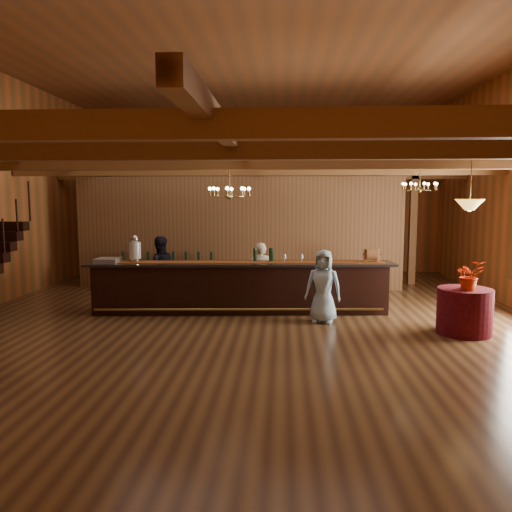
# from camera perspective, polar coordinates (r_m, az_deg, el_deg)

# --- Properties ---
(floor) EXTENTS (14.00, 14.00, 0.00)m
(floor) POSITION_cam_1_polar(r_m,az_deg,el_deg) (10.56, -0.97, -7.17)
(floor) COLOR brown
(floor) RESTS_ON ground
(ceiling) EXTENTS (14.00, 14.00, 0.00)m
(ceiling) POSITION_cam_1_polar(r_m,az_deg,el_deg) (10.67, -1.03, 22.86)
(ceiling) COLOR brown
(ceiling) RESTS_ON wall_back
(wall_back) EXTENTS (12.00, 0.10, 5.50)m
(wall_back) POSITION_cam_1_polar(r_m,az_deg,el_deg) (17.24, 0.69, 7.42)
(wall_back) COLOR #C26532
(wall_back) RESTS_ON floor
(wall_front) EXTENTS (12.00, 0.10, 5.50)m
(wall_front) POSITION_cam_1_polar(r_m,az_deg,el_deg) (3.31, -9.87, 10.46)
(wall_front) COLOR #C26532
(wall_front) RESTS_ON floor
(beam_grid) EXTENTS (11.90, 13.90, 0.39)m
(beam_grid) POSITION_cam_1_polar(r_m,az_deg,el_deg) (10.78, -0.81, 10.48)
(beam_grid) COLOR brown
(beam_grid) RESTS_ON wall_left
(support_posts) EXTENTS (9.20, 10.20, 3.20)m
(support_posts) POSITION_cam_1_polar(r_m,az_deg,el_deg) (9.79, -1.19, 1.25)
(support_posts) COLOR brown
(support_posts) RESTS_ON floor
(partition_wall) EXTENTS (9.00, 0.18, 3.10)m
(partition_wall) POSITION_cam_1_polar(r_m,az_deg,el_deg) (13.81, -2.01, 2.62)
(partition_wall) COLOR brown
(partition_wall) RESTS_ON floor
(backroom_boxes) EXTENTS (4.10, 0.60, 1.10)m
(backroom_boxes) POSITION_cam_1_polar(r_m,az_deg,el_deg) (15.88, -0.61, -0.55)
(backroom_boxes) COLOR black
(backroom_boxes) RESTS_ON floor
(tasting_bar) EXTENTS (6.75, 1.27, 1.13)m
(tasting_bar) POSITION_cam_1_polar(r_m,az_deg,el_deg) (11.02, -1.76, -3.56)
(tasting_bar) COLOR black
(tasting_bar) RESTS_ON floor
(beverage_dispenser) EXTENTS (0.26, 0.26, 0.60)m
(beverage_dispenser) POSITION_cam_1_polar(r_m,az_deg,el_deg) (11.25, -13.68, 0.77)
(beverage_dispenser) COLOR silver
(beverage_dispenser) RESTS_ON tasting_bar
(glass_rack_tray) EXTENTS (0.50, 0.50, 0.10)m
(glass_rack_tray) POSITION_cam_1_polar(r_m,az_deg,el_deg) (11.32, -16.59, -0.49)
(glass_rack_tray) COLOR gray
(glass_rack_tray) RESTS_ON tasting_bar
(raffle_drum) EXTENTS (0.34, 0.24, 0.30)m
(raffle_drum) POSITION_cam_1_polar(r_m,az_deg,el_deg) (11.17, 13.10, 0.17)
(raffle_drum) COLOR brown
(raffle_drum) RESTS_ON tasting_bar
(bar_bottle_0) EXTENTS (0.07, 0.07, 0.30)m
(bar_bottle_0) POSITION_cam_1_polar(r_m,az_deg,el_deg) (11.04, -0.12, 0.14)
(bar_bottle_0) COLOR black
(bar_bottle_0) RESTS_ON tasting_bar
(bar_bottle_1) EXTENTS (0.07, 0.07, 0.30)m
(bar_bottle_1) POSITION_cam_1_polar(r_m,az_deg,el_deg) (11.05, 1.68, 0.14)
(bar_bottle_1) COLOR black
(bar_bottle_1) RESTS_ON tasting_bar
(bar_bottle_2) EXTENTS (0.07, 0.07, 0.30)m
(bar_bottle_2) POSITION_cam_1_polar(r_m,az_deg,el_deg) (11.05, 1.83, 0.14)
(bar_bottle_2) COLOR black
(bar_bottle_2) RESTS_ON tasting_bar
(backbar_shelf) EXTENTS (2.85, 0.90, 0.79)m
(backbar_shelf) POSITION_cam_1_polar(r_m,az_deg,el_deg) (13.83, -10.07, -2.29)
(backbar_shelf) COLOR black
(backbar_shelf) RESTS_ON floor
(round_table) EXTENTS (0.99, 0.99, 0.85)m
(round_table) POSITION_cam_1_polar(r_m,az_deg,el_deg) (10.10, 22.71, -5.84)
(round_table) COLOR #49101E
(round_table) RESTS_ON floor
(chandelier_left) EXTENTS (0.80, 0.80, 0.71)m
(chandelier_left) POSITION_cam_1_polar(r_m,az_deg,el_deg) (9.75, -3.06, 7.38)
(chandelier_left) COLOR #A78E47
(chandelier_left) RESTS_ON beam_grid
(chandelier_right) EXTENTS (0.80, 0.80, 0.57)m
(chandelier_right) POSITION_cam_1_polar(r_m,az_deg,el_deg) (12.29, 18.21, 7.58)
(chandelier_right) COLOR #A78E47
(chandelier_right) RESTS_ON beam_grid
(pendant_lamp) EXTENTS (0.52, 0.52, 0.90)m
(pendant_lamp) POSITION_cam_1_polar(r_m,az_deg,el_deg) (9.88, 23.23, 5.42)
(pendant_lamp) COLOR #A78E47
(pendant_lamp) RESTS_ON beam_grid
(bartender) EXTENTS (0.56, 0.38, 1.49)m
(bartender) POSITION_cam_1_polar(r_m,az_deg,el_deg) (11.70, 0.53, -2.07)
(bartender) COLOR white
(bartender) RESTS_ON floor
(staff_second) EXTENTS (0.94, 0.83, 1.62)m
(staff_second) POSITION_cam_1_polar(r_m,az_deg,el_deg) (12.11, -10.94, -1.59)
(staff_second) COLOR black
(staff_second) RESTS_ON floor
(guest) EXTENTS (0.82, 0.64, 1.49)m
(guest) POSITION_cam_1_polar(r_m,az_deg,el_deg) (10.19, 7.69, -3.45)
(guest) COLOR #9FCCE8
(guest) RESTS_ON floor
(floor_plant) EXTENTS (0.77, 0.69, 1.16)m
(floor_plant) POSITION_cam_1_polar(r_m,az_deg,el_deg) (12.89, 12.65, -2.18)
(floor_plant) COLOR #345628
(floor_plant) RESTS_ON floor
(table_flowers) EXTENTS (0.56, 0.50, 0.55)m
(table_flowers) POSITION_cam_1_polar(r_m,az_deg,el_deg) (9.84, 23.20, -2.02)
(table_flowers) COLOR red
(table_flowers) RESTS_ON round_table
(table_vase) EXTENTS (0.18, 0.18, 0.30)m
(table_vase) POSITION_cam_1_polar(r_m,az_deg,el_deg) (10.10, 23.12, -2.52)
(table_vase) COLOR #A78E47
(table_vase) RESTS_ON round_table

